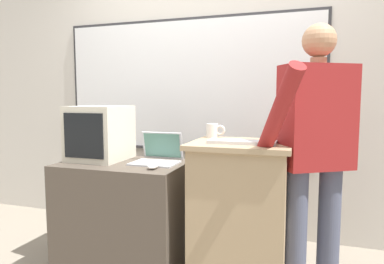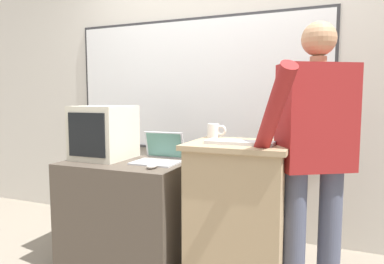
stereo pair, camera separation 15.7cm
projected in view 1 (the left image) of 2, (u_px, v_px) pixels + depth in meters
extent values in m
cube|color=beige|center=(209.00, 86.00, 3.09)|extent=(6.40, 0.12, 2.62)
cube|color=#2D2D30|center=(187.00, 85.00, 3.08)|extent=(2.38, 0.02, 1.18)
cube|color=white|center=(187.00, 85.00, 3.08)|extent=(2.33, 0.02, 1.13)
cube|color=#2D2D30|center=(187.00, 149.00, 3.12)|extent=(2.10, 0.04, 0.02)
cube|color=tan|center=(240.00, 219.00, 2.14)|extent=(0.56, 0.48, 0.91)
cube|color=tan|center=(241.00, 145.00, 2.09)|extent=(0.61, 0.53, 0.03)
cube|color=#4C4238|center=(124.00, 216.00, 2.40)|extent=(0.86, 0.55, 0.76)
cylinder|color=#474C60|center=(295.00, 236.00, 2.01)|extent=(0.13, 0.13, 0.80)
cylinder|color=#474C60|center=(329.00, 232.00, 2.06)|extent=(0.13, 0.13, 0.80)
cube|color=maroon|center=(316.00, 117.00, 1.97)|extent=(0.46, 0.40, 0.60)
cylinder|color=tan|center=(318.00, 61.00, 1.94)|extent=(0.09, 0.09, 0.04)
sphere|color=tan|center=(319.00, 40.00, 1.93)|extent=(0.19, 0.19, 0.19)
cylinder|color=maroon|center=(279.00, 113.00, 1.75)|extent=(0.29, 0.40, 0.50)
cylinder|color=maroon|center=(350.00, 121.00, 2.02)|extent=(0.08, 0.08, 0.57)
cube|color=#B7BABF|center=(155.00, 163.00, 2.31)|extent=(0.31, 0.23, 0.01)
cube|color=#B7BABF|center=(162.00, 146.00, 2.43)|extent=(0.30, 0.05, 0.19)
cube|color=#4C7A6B|center=(162.00, 145.00, 2.42)|extent=(0.27, 0.04, 0.17)
cube|color=silver|center=(242.00, 142.00, 2.02)|extent=(0.40, 0.14, 0.02)
ellipsoid|color=silver|center=(153.00, 166.00, 2.15)|extent=(0.06, 0.10, 0.03)
cube|color=beige|center=(100.00, 133.00, 2.46)|extent=(0.37, 0.39, 0.39)
cube|color=black|center=(83.00, 136.00, 2.28)|extent=(0.30, 0.01, 0.30)
cylinder|color=silver|center=(212.00, 131.00, 2.34)|extent=(0.08, 0.08, 0.09)
torus|color=silver|center=(220.00, 130.00, 2.32)|extent=(0.07, 0.02, 0.07)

